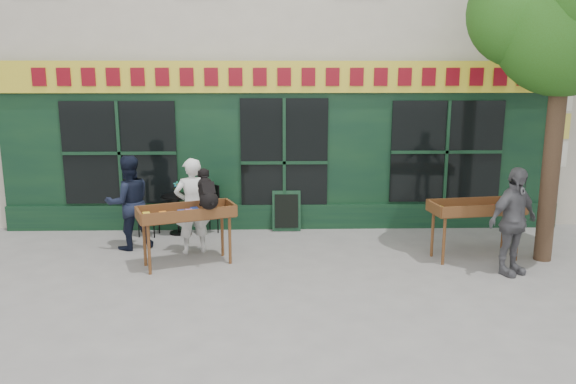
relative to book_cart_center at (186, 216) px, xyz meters
name	(u,v)px	position (x,y,z in m)	size (l,w,h in m)	color
ground	(287,268)	(1.62, -0.20, -0.82)	(80.00, 80.00, 0.00)	slate
street_tree	(568,4)	(5.95, 0.16, 3.29)	(3.05, 2.90, 5.60)	#382619
book_cart_center	(186,216)	(0.00, 0.00, 0.00)	(1.62, 1.12, 0.99)	brown
dog	(207,188)	(0.35, -0.05, 0.47)	(0.34, 0.60, 0.60)	black
woman	(192,206)	(0.00, 0.65, 0.01)	(0.61, 0.40, 1.66)	silver
book_cart_right	(476,211)	(4.78, 0.20, 0.00)	(1.57, 0.83, 0.99)	brown
man_right	(513,221)	(5.08, -0.55, 0.02)	(0.99, 0.41, 1.69)	#55555A
bistro_table	(178,207)	(-0.45, 1.82, -0.28)	(0.60, 0.60, 0.76)	black
bistro_chair_left	(144,207)	(-1.09, 1.73, -0.26)	(0.41, 0.40, 0.95)	black
bistro_chair_right	(211,204)	(0.17, 1.92, -0.26)	(0.51, 0.51, 0.95)	black
potted_plant	(177,188)	(-0.45, 1.82, 0.08)	(0.14, 0.10, 0.27)	gray
man_left	(129,203)	(-1.15, 0.92, 0.01)	(0.81, 0.63, 1.67)	black
chalkboard	(287,211)	(1.66, 1.99, -0.42)	(0.56, 0.20, 0.79)	black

